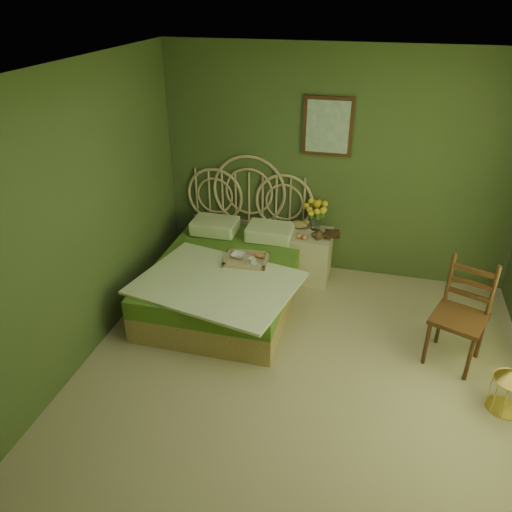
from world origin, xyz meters
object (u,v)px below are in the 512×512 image
(bed, at_px, (228,275))
(chair, at_px, (460,306))
(nightstand, at_px, (309,249))
(birdcage, at_px, (509,389))

(bed, xyz_separation_m, chair, (2.33, -0.42, 0.26))
(nightstand, height_order, chair, same)
(birdcage, bearing_deg, bed, 159.23)
(nightstand, relative_size, birdcage, 2.36)
(nightstand, height_order, birdcage, nightstand)
(birdcage, bearing_deg, nightstand, 138.02)
(nightstand, distance_m, chair, 1.91)
(bed, bearing_deg, chair, -10.16)
(chair, bearing_deg, birdcage, -36.57)
(bed, height_order, nightstand, bed)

